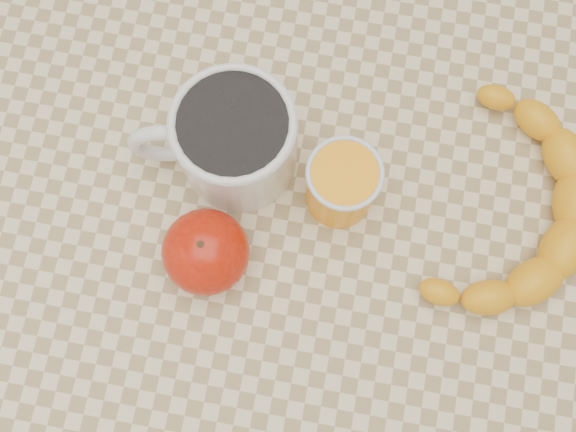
% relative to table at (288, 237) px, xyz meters
% --- Properties ---
extents(ground, '(3.00, 3.00, 0.00)m').
position_rel_table_xyz_m(ground, '(0.00, 0.00, -0.66)').
color(ground, tan).
rests_on(ground, ground).
extents(table, '(0.80, 0.80, 0.75)m').
position_rel_table_xyz_m(table, '(0.00, 0.00, 0.00)').
color(table, beige).
rests_on(table, ground).
extents(coffee_mug, '(0.18, 0.15, 0.10)m').
position_rel_table_xyz_m(coffee_mug, '(-0.07, 0.06, 0.14)').
color(coffee_mug, silver).
rests_on(coffee_mug, table).
extents(orange_juice_glass, '(0.08, 0.08, 0.09)m').
position_rel_table_xyz_m(orange_juice_glass, '(0.05, 0.04, 0.13)').
color(orange_juice_glass, '#FE9608').
rests_on(orange_juice_glass, table).
extents(apple, '(0.10, 0.10, 0.08)m').
position_rel_table_xyz_m(apple, '(-0.07, -0.05, 0.13)').
color(apple, '#9F0F05').
rests_on(apple, table).
extents(banana, '(0.39, 0.42, 0.05)m').
position_rel_table_xyz_m(banana, '(0.22, 0.05, 0.11)').
color(banana, '#F9AA16').
rests_on(banana, table).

